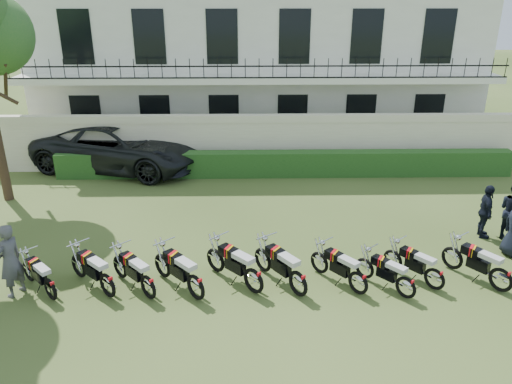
# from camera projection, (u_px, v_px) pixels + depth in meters

# --- Properties ---
(ground) EXTENTS (100.00, 100.00, 0.00)m
(ground) POSITION_uv_depth(u_px,v_px,m) (267.00, 270.00, 13.31)
(ground) COLOR #32431B
(ground) RESTS_ON ground
(perimeter_wall) EXTENTS (30.00, 0.35, 2.30)m
(perimeter_wall) POSITION_uv_depth(u_px,v_px,m) (259.00, 142.00, 20.26)
(perimeter_wall) COLOR #EEE3C8
(perimeter_wall) RESTS_ON ground
(hedge) EXTENTS (18.00, 0.60, 1.00)m
(hedge) POSITION_uv_depth(u_px,v_px,m) (285.00, 164.00, 19.80)
(hedge) COLOR #194217
(hedge) RESTS_ON ground
(building) EXTENTS (20.40, 9.60, 7.40)m
(building) POSITION_uv_depth(u_px,v_px,m) (256.00, 58.00, 24.80)
(building) COLOR white
(building) RESTS_ON ground
(motorcycle_0) EXTENTS (1.32, 1.30, 0.96)m
(motorcycle_0) POSITION_uv_depth(u_px,v_px,m) (50.00, 284.00, 11.88)
(motorcycle_0) COLOR black
(motorcycle_0) RESTS_ON ground
(motorcycle_1) EXTENTS (1.50, 1.42, 1.07)m
(motorcycle_1) POSITION_uv_depth(u_px,v_px,m) (107.00, 280.00, 11.97)
(motorcycle_1) COLOR black
(motorcycle_1) RESTS_ON ground
(motorcycle_2) EXTENTS (1.38, 1.47, 1.05)m
(motorcycle_2) POSITION_uv_depth(u_px,v_px,m) (148.00, 282.00, 11.92)
(motorcycle_2) COLOR black
(motorcycle_2) RESTS_ON ground
(motorcycle_3) EXTENTS (1.46, 1.57, 1.12)m
(motorcycle_3) POSITION_uv_depth(u_px,v_px,m) (195.00, 281.00, 11.87)
(motorcycle_3) COLOR black
(motorcycle_3) RESTS_ON ground
(motorcycle_4) EXTENTS (1.52, 1.57, 1.13)m
(motorcycle_4) POSITION_uv_depth(u_px,v_px,m) (254.00, 275.00, 12.12)
(motorcycle_4) COLOR black
(motorcycle_4) RESTS_ON ground
(motorcycle_5) EXTENTS (1.28, 1.75, 1.13)m
(motorcycle_5) POSITION_uv_depth(u_px,v_px,m) (298.00, 278.00, 12.00)
(motorcycle_5) COLOR black
(motorcycle_5) RESTS_ON ground
(motorcycle_6) EXTENTS (1.26, 1.51, 1.02)m
(motorcycle_6) POSITION_uv_depth(u_px,v_px,m) (359.00, 278.00, 12.10)
(motorcycle_6) COLOR black
(motorcycle_6) RESTS_ON ground
(motorcycle_7) EXTENTS (1.23, 1.38, 0.96)m
(motorcycle_7) POSITION_uv_depth(u_px,v_px,m) (406.00, 283.00, 11.95)
(motorcycle_7) COLOR black
(motorcycle_7) RESTS_ON ground
(motorcycle_8) EXTENTS (1.21, 1.44, 0.98)m
(motorcycle_8) POSITION_uv_depth(u_px,v_px,m) (435.00, 274.00, 12.29)
(motorcycle_8) COLOR black
(motorcycle_8) RESTS_ON ground
(motorcycle_9) EXTENTS (1.23, 1.65, 1.07)m
(motorcycle_9) POSITION_uv_depth(u_px,v_px,m) (502.00, 274.00, 12.20)
(motorcycle_9) COLOR black
(motorcycle_9) RESTS_ON ground
(suv) EXTENTS (7.48, 4.91, 1.91)m
(suv) POSITION_uv_depth(u_px,v_px,m) (119.00, 146.00, 20.44)
(suv) COLOR black
(suv) RESTS_ON ground
(inspector) EXTENTS (0.69, 0.81, 1.88)m
(inspector) POSITION_uv_depth(u_px,v_px,m) (10.00, 261.00, 11.94)
(inspector) COLOR #535358
(inspector) RESTS_ON ground
(officer_5) EXTENTS (0.58, 1.03, 1.66)m
(officer_5) POSITION_uv_depth(u_px,v_px,m) (486.00, 212.00, 14.80)
(officer_5) COLOR black
(officer_5) RESTS_ON ground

